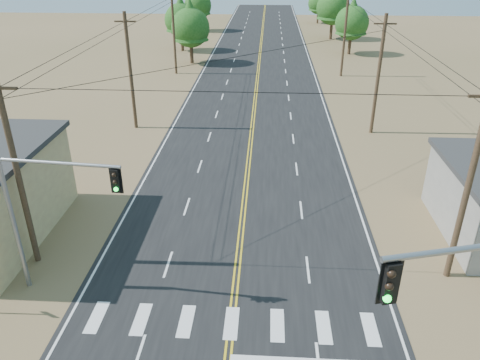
{
  "coord_description": "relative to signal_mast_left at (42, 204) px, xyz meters",
  "views": [
    {
      "loc": [
        1.3,
        -7.36,
        14.78
      ],
      "look_at": [
        -0.05,
        15.01,
        3.5
      ],
      "focal_mm": 35.0,
      "sensor_mm": 36.0,
      "label": 1
    }
  ],
  "objects": [
    {
      "name": "utility_pole_left_mid",
      "position": [
        -2.06,
        22.15,
        0.46
      ],
      "size": [
        1.8,
        0.3,
        10.0
      ],
      "color": "#4C3826",
      "rests_on": "ground"
    },
    {
      "name": "tree_right_mid",
      "position": [
        20.54,
        68.21,
        1.12
      ],
      "size": [
        5.67,
        5.67,
        9.45
      ],
      "color": "#3F2D1E",
      "rests_on": "ground"
    },
    {
      "name": "tree_right_near",
      "position": [
        21.9,
        55.64,
        0.38
      ],
      "size": [
        4.94,
        4.94,
        8.23
      ],
      "color": "#3F2D1E",
      "rests_on": "ground"
    },
    {
      "name": "utility_pole_left_far",
      "position": [
        -2.06,
        42.15,
        0.46
      ],
      "size": [
        1.8,
        0.3,
        10.0
      ],
      "color": "#4C3826",
      "rests_on": "ground"
    },
    {
      "name": "utility_pole_right_far",
      "position": [
        18.94,
        42.15,
        0.46
      ],
      "size": [
        1.8,
        0.3,
        10.0
      ],
      "color": "#4C3826",
      "rests_on": "ground"
    },
    {
      "name": "utility_pole_right_near",
      "position": [
        18.94,
        2.15,
        0.46
      ],
      "size": [
        1.8,
        0.3,
        10.0
      ],
      "color": "#4C3826",
      "rests_on": "ground"
    },
    {
      "name": "utility_pole_left_near",
      "position": [
        -2.06,
        2.15,
        0.46
      ],
      "size": [
        1.8,
        0.3,
        10.0
      ],
      "color": "#4C3826",
      "rests_on": "ground"
    },
    {
      "name": "tree_left_far",
      "position": [
        -3.81,
        75.63,
        0.51
      ],
      "size": [
        5.07,
        5.07,
        8.45
      ],
      "color": "#3F2D1E",
      "rests_on": "ground"
    },
    {
      "name": "tree_left_near",
      "position": [
        -0.93,
        48.09,
        0.66
      ],
      "size": [
        5.22,
        5.22,
        8.7
      ],
      "color": "#3F2D1E",
      "rests_on": "ground"
    },
    {
      "name": "road",
      "position": [
        8.44,
        20.15,
        -4.64
      ],
      "size": [
        15.0,
        200.0,
        0.02
      ],
      "primitive_type": "cube",
      "color": "black",
      "rests_on": "ground"
    },
    {
      "name": "tree_right_far",
      "position": [
        19.87,
        86.8,
        -0.23
      ],
      "size": [
        4.34,
        4.34,
        7.23
      ],
      "color": "#3F2D1E",
      "rests_on": "ground"
    },
    {
      "name": "tree_left_mid",
      "position": [
        -3.71,
        56.61,
        0.44
      ],
      "size": [
        5.0,
        5.0,
        8.33
      ],
      "color": "#3F2D1E",
      "rests_on": "ground"
    },
    {
      "name": "utility_pole_right_mid",
      "position": [
        18.94,
        22.15,
        0.46
      ],
      "size": [
        1.8,
        0.3,
        10.0
      ],
      "color": "#4C3826",
      "rests_on": "ground"
    },
    {
      "name": "signal_mast_left",
      "position": [
        0.0,
        0.0,
        0.0
      ],
      "size": [
        5.56,
        0.85,
        6.9
      ],
      "rotation": [
        0.0,
        0.0,
        -0.09
      ],
      "color": "gray",
      "rests_on": "ground"
    }
  ]
}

